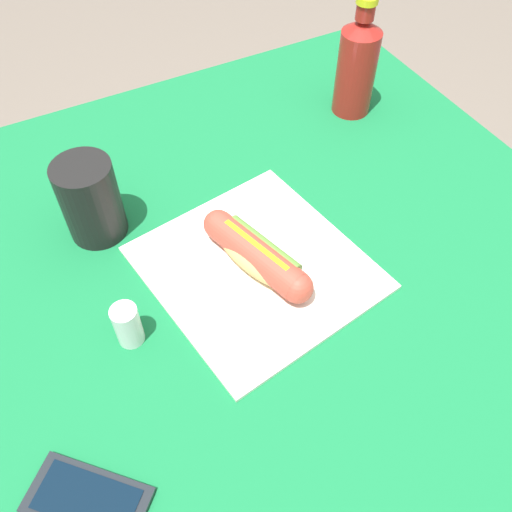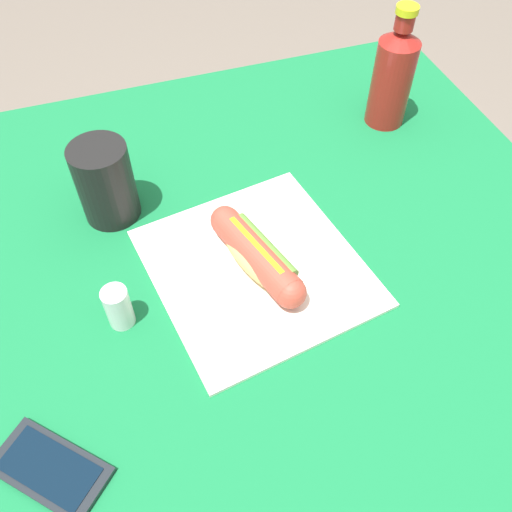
{
  "view_description": "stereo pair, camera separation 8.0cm",
  "coord_description": "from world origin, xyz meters",
  "px_view_note": "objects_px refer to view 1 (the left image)",
  "views": [
    {
      "loc": [
        0.39,
        -0.27,
        1.4
      ],
      "look_at": [
        -0.05,
        -0.04,
        0.78
      ],
      "focal_mm": 38.2,
      "sensor_mm": 36.0,
      "label": 1
    },
    {
      "loc": [
        0.42,
        -0.2,
        1.4
      ],
      "look_at": [
        -0.05,
        -0.04,
        0.78
      ],
      "focal_mm": 38.2,
      "sensor_mm": 36.0,
      "label": 2
    }
  ],
  "objects_px": {
    "cell_phone": "(88,500)",
    "soda_bottle": "(357,65)",
    "salt_shaker": "(128,325)",
    "hot_dog": "(256,255)",
    "drinking_cup": "(91,200)"
  },
  "relations": [
    {
      "from": "cell_phone",
      "to": "salt_shaker",
      "type": "xyz_separation_m",
      "value": [
        -0.18,
        0.11,
        0.03
      ]
    },
    {
      "from": "hot_dog",
      "to": "cell_phone",
      "type": "distance_m",
      "value": 0.38
    },
    {
      "from": "hot_dog",
      "to": "cell_phone",
      "type": "bearing_deg",
      "value": -57.48
    },
    {
      "from": "cell_phone",
      "to": "drinking_cup",
      "type": "relative_size",
      "value": 1.1
    },
    {
      "from": "salt_shaker",
      "to": "soda_bottle",
      "type": "bearing_deg",
      "value": 117.79
    },
    {
      "from": "cell_phone",
      "to": "soda_bottle",
      "type": "bearing_deg",
      "value": 125.06
    },
    {
      "from": "drinking_cup",
      "to": "salt_shaker",
      "type": "height_order",
      "value": "drinking_cup"
    },
    {
      "from": "hot_dog",
      "to": "salt_shaker",
      "type": "height_order",
      "value": "salt_shaker"
    },
    {
      "from": "salt_shaker",
      "to": "drinking_cup",
      "type": "bearing_deg",
      "value": 173.96
    },
    {
      "from": "hot_dog",
      "to": "soda_bottle",
      "type": "relative_size",
      "value": 0.92
    },
    {
      "from": "hot_dog",
      "to": "soda_bottle",
      "type": "distance_m",
      "value": 0.44
    },
    {
      "from": "cell_phone",
      "to": "hot_dog",
      "type": "bearing_deg",
      "value": 122.52
    },
    {
      "from": "hot_dog",
      "to": "drinking_cup",
      "type": "height_order",
      "value": "drinking_cup"
    },
    {
      "from": "hot_dog",
      "to": "drinking_cup",
      "type": "bearing_deg",
      "value": -135.2
    },
    {
      "from": "cell_phone",
      "to": "drinking_cup",
      "type": "bearing_deg",
      "value": 160.65
    }
  ]
}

